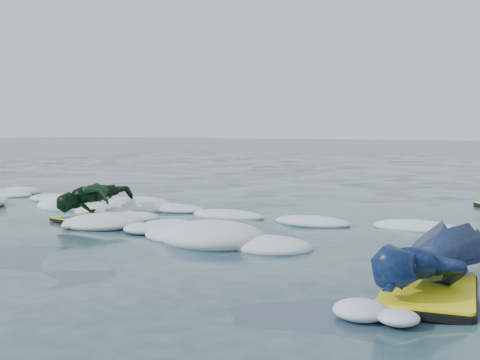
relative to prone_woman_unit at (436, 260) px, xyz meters
The scene contains 4 objects.
ground 3.18m from the prone_woman_unit, 161.19° to the left, with size 120.00×120.00×0.00m, color #172937.
foam_band 3.64m from the prone_woman_unit, 145.59° to the left, with size 12.00×3.10×0.30m, color white, non-canonical shape.
prone_woman_unit is the anchor object (origin of this frame).
prone_child_unit 4.96m from the prone_woman_unit, 161.75° to the left, with size 0.61×1.23×0.46m.
Camera 1 is at (3.82, -5.51, 1.19)m, focal length 45.00 mm.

